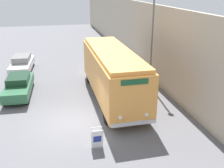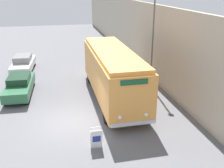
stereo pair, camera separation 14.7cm
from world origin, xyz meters
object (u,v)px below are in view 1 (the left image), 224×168
sign_board (97,139)px  streetlamp (153,27)px  parked_car_near (19,85)px  vintage_bus (112,72)px  parked_car_mid (22,64)px

sign_board → streetlamp: 10.19m
sign_board → parked_car_near: parked_car_near is taller
streetlamp → sign_board: bearing=-127.0°
vintage_bus → sign_board: 6.37m
streetlamp → parked_car_near: 10.70m
vintage_bus → parked_car_mid: size_ratio=2.07×
sign_board → parked_car_near: size_ratio=0.22×
vintage_bus → streetlamp: 4.66m
sign_board → parked_car_mid: parked_car_mid is taller
streetlamp → parked_car_mid: size_ratio=1.50×
vintage_bus → sign_board: bearing=-110.2°
sign_board → parked_car_mid: size_ratio=0.22×
parked_car_mid → sign_board: bearing=-67.1°
streetlamp → vintage_bus: bearing=-154.9°
vintage_bus → parked_car_near: size_ratio=2.08×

